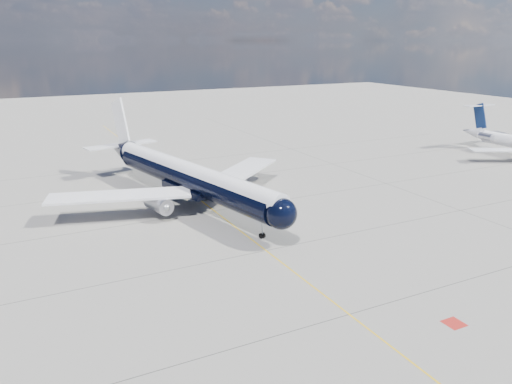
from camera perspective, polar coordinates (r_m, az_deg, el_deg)
ground at (r=72.40m, az=-6.29°, el=-1.00°), size 320.00×320.00×0.00m
taxiway_centerline at (r=67.97m, az=-4.79°, el=-2.16°), size 0.16×160.00×0.01m
red_marking at (r=45.16m, az=21.69°, el=-13.77°), size 1.60×1.60×0.01m
main_airliner at (r=70.26m, az=-8.05°, el=1.87°), size 36.82×45.44×13.25m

